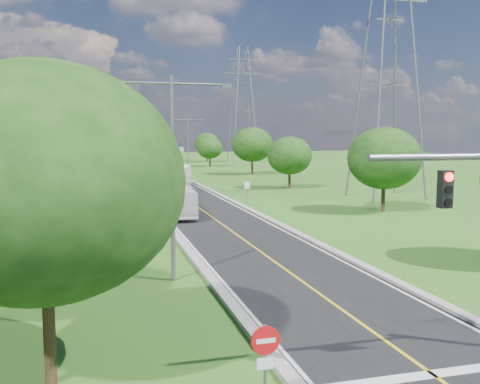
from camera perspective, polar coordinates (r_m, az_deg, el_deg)
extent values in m
plane|color=#2E5518|center=(74.73, -7.74, 0.67)|extent=(260.00, 260.00, 0.00)
cube|color=black|center=(80.66, -8.30, 1.10)|extent=(8.00, 150.00, 0.06)
cube|color=gray|center=(80.26, -11.31, 1.07)|extent=(0.50, 150.00, 0.22)
cube|color=gray|center=(81.27, -5.32, 1.23)|extent=(0.50, 150.00, 0.22)
cube|color=black|center=(15.92, 21.03, 0.28)|extent=(0.35, 0.28, 1.05)
cylinder|color=#FF140C|center=(15.76, 21.43, 1.48)|extent=(0.24, 0.06, 0.24)
cylinder|color=slate|center=(14.22, 2.69, -18.68)|extent=(0.08, 0.08, 2.50)
cylinder|color=#B20F0F|center=(13.86, 2.75, -15.54)|extent=(0.76, 0.05, 0.76)
cube|color=white|center=(13.83, 2.79, -15.59)|extent=(0.50, 0.02, 0.12)
cube|color=white|center=(14.09, 2.73, -17.81)|extent=(0.45, 0.04, 0.30)
cylinder|color=slate|center=(54.17, 0.75, -0.12)|extent=(0.08, 0.08, 2.40)
cube|color=white|center=(54.06, 0.76, 0.72)|extent=(0.55, 0.04, 0.70)
cube|color=gray|center=(153.89, -15.36, 3.75)|extent=(1.20, 3.00, 2.00)
cube|color=gray|center=(155.13, -7.94, 3.93)|extent=(1.20, 3.00, 2.00)
cube|color=gray|center=(154.13, -11.65, 4.44)|extent=(30.00, 3.00, 1.20)
cylinder|color=slate|center=(26.11, -7.24, 1.30)|extent=(0.22, 0.22, 10.00)
cylinder|color=slate|center=(25.96, -10.51, 11.38)|extent=(2.80, 0.12, 0.12)
cylinder|color=slate|center=(26.34, -4.31, 11.39)|extent=(2.80, 0.12, 0.12)
cube|color=slate|center=(25.88, -13.43, 11.22)|extent=(0.50, 0.25, 0.18)
cube|color=slate|center=(26.62, -1.50, 11.25)|extent=(0.50, 0.25, 0.18)
cylinder|color=slate|center=(58.91, -11.71, 3.98)|extent=(0.22, 0.22, 10.00)
cylinder|color=slate|center=(58.85, -13.19, 8.42)|extent=(2.80, 0.12, 0.12)
cylinder|color=slate|center=(59.02, -10.44, 8.48)|extent=(2.80, 0.12, 0.12)
cube|color=slate|center=(58.81, -14.47, 8.34)|extent=(0.50, 0.25, 0.18)
cube|color=slate|center=(59.14, -9.17, 8.45)|extent=(0.50, 0.25, 0.18)
cylinder|color=slate|center=(93.10, -5.56, 4.88)|extent=(0.22, 0.22, 10.00)
cylinder|color=slate|center=(92.88, -6.45, 7.71)|extent=(2.80, 0.12, 0.12)
cylinder|color=slate|center=(93.35, -4.74, 7.72)|extent=(2.80, 0.12, 0.12)
cube|color=slate|center=(92.69, -7.25, 7.67)|extent=(0.50, 0.25, 0.18)
cube|color=slate|center=(93.59, -3.95, 7.69)|extent=(0.50, 0.25, 0.18)
cube|color=slate|center=(134.38, 0.27, 12.53)|extent=(9.00, 0.25, 0.25)
cube|color=slate|center=(134.79, 0.27, 13.95)|extent=(7.00, 0.25, 0.25)
cylinder|color=black|center=(42.66, -23.69, -2.19)|extent=(0.36, 0.36, 2.70)
ellipsoid|color=#15360E|center=(42.33, -23.89, 2.23)|extent=(6.30, 6.30, 5.36)
cylinder|color=black|center=(64.24, -19.96, 0.89)|extent=(0.36, 0.36, 3.24)
ellipsoid|color=#15360E|center=(64.01, -20.09, 4.42)|extent=(7.56, 7.56, 6.43)
cylinder|color=black|center=(88.27, -19.98, 2.14)|extent=(0.36, 0.36, 2.88)
ellipsoid|color=#15360E|center=(88.10, -20.07, 4.43)|extent=(6.72, 6.72, 5.71)
cylinder|color=black|center=(112.03, -17.70, 2.94)|extent=(0.36, 0.36, 2.52)
ellipsoid|color=#15360E|center=(111.91, -17.75, 4.51)|extent=(5.88, 5.88, 5.00)
cylinder|color=black|center=(16.77, -19.69, -13.39)|extent=(0.36, 0.36, 3.42)
ellipsoid|color=#15360E|center=(15.88, -20.25, 0.98)|extent=(7.98, 7.98, 6.78)
cylinder|color=black|center=(51.02, 15.03, -0.46)|extent=(0.36, 0.36, 2.88)
ellipsoid|color=#15360E|center=(50.74, 15.14, 3.49)|extent=(6.72, 6.72, 5.71)
cylinder|color=black|center=(70.46, 5.30, 1.39)|extent=(0.36, 0.36, 2.52)
ellipsoid|color=#15360E|center=(70.27, 5.32, 3.90)|extent=(5.88, 5.88, 5.00)
cylinder|color=black|center=(93.79, 1.31, 2.80)|extent=(0.36, 0.36, 3.06)
ellipsoid|color=#15360E|center=(93.64, 1.32, 5.09)|extent=(7.14, 7.14, 6.07)
cylinder|color=black|center=(116.44, -3.23, 3.30)|extent=(0.36, 0.36, 2.34)
ellipsoid|color=#15360E|center=(116.33, -3.24, 4.70)|extent=(5.46, 5.46, 4.64)
cylinder|color=black|center=(136.70, -3.54, 3.81)|extent=(0.36, 0.36, 2.70)
ellipsoid|color=#15360E|center=(136.60, -3.54, 5.20)|extent=(6.30, 6.30, 5.36)
imported|color=white|center=(77.35, -7.24, 2.07)|extent=(3.76, 11.37, 3.11)
imported|color=silver|center=(47.55, -6.55, -0.79)|extent=(2.92, 9.91, 2.72)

